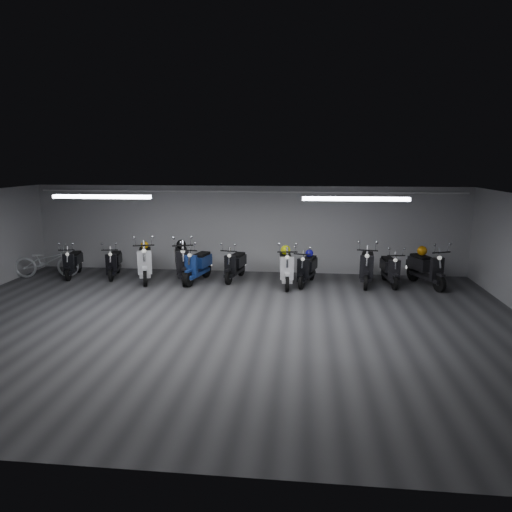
# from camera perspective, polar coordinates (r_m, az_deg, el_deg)

# --- Properties ---
(floor) EXTENTS (14.00, 10.00, 0.01)m
(floor) POSITION_cam_1_polar(r_m,az_deg,el_deg) (10.45, -4.60, -8.41)
(floor) COLOR #353537
(floor) RESTS_ON ground
(ceiling) EXTENTS (14.00, 10.00, 0.01)m
(ceiling) POSITION_cam_1_polar(r_m,az_deg,el_deg) (9.84, -4.87, 7.12)
(ceiling) COLOR slate
(ceiling) RESTS_ON ground
(back_wall) EXTENTS (14.00, 0.01, 2.80)m
(back_wall) POSITION_cam_1_polar(r_m,az_deg,el_deg) (14.92, -1.18, 3.32)
(back_wall) COLOR #A1A1A4
(back_wall) RESTS_ON ground
(front_wall) EXTENTS (14.00, 0.01, 2.80)m
(front_wall) POSITION_cam_1_polar(r_m,az_deg,el_deg) (5.45, -14.71, -12.44)
(front_wall) COLOR #A1A1A4
(front_wall) RESTS_ON ground
(fluor_strip_left) EXTENTS (2.40, 0.18, 0.08)m
(fluor_strip_left) POSITION_cam_1_polar(r_m,az_deg,el_deg) (11.72, -18.59, 6.98)
(fluor_strip_left) COLOR white
(fluor_strip_left) RESTS_ON ceiling
(fluor_strip_right) EXTENTS (2.40, 0.18, 0.08)m
(fluor_strip_right) POSITION_cam_1_polar(r_m,az_deg,el_deg) (10.73, 12.24, 6.94)
(fluor_strip_right) COLOR white
(fluor_strip_right) RESTS_ON ceiling
(conduit) EXTENTS (13.60, 0.05, 0.05)m
(conduit) POSITION_cam_1_polar(r_m,az_deg,el_deg) (14.71, -1.24, 7.98)
(conduit) COLOR white
(conduit) RESTS_ON back_wall
(scooter_0) EXTENTS (0.82, 1.66, 1.19)m
(scooter_0) POSITION_cam_1_polar(r_m,az_deg,el_deg) (15.47, -21.80, -0.26)
(scooter_0) COLOR black
(scooter_0) RESTS_ON floor
(scooter_1) EXTENTS (0.86, 1.68, 1.20)m
(scooter_1) POSITION_cam_1_polar(r_m,az_deg,el_deg) (15.00, -17.24, -0.28)
(scooter_1) COLOR black
(scooter_1) RESTS_ON floor
(scooter_2) EXTENTS (1.26, 2.12, 1.50)m
(scooter_2) POSITION_cam_1_polar(r_m,az_deg,el_deg) (14.27, -13.62, -0.05)
(scooter_2) COLOR silver
(scooter_2) RESTS_ON floor
(scooter_3) EXTENTS (1.26, 2.11, 1.49)m
(scooter_3) POSITION_cam_1_polar(r_m,az_deg,el_deg) (14.04, -9.16, -0.07)
(scooter_3) COLOR black
(scooter_3) RESTS_ON floor
(scooter_4) EXTENTS (0.98, 1.89, 1.34)m
(scooter_4) POSITION_cam_1_polar(r_m,az_deg,el_deg) (13.85, -7.25, -0.51)
(scooter_4) COLOR navy
(scooter_4) RESTS_ON floor
(scooter_5) EXTENTS (0.89, 1.75, 1.25)m
(scooter_5) POSITION_cam_1_polar(r_m,az_deg,el_deg) (13.97, -2.62, -0.51)
(scooter_5) COLOR black
(scooter_5) RESTS_ON floor
(scooter_6) EXTENTS (0.80, 1.92, 1.39)m
(scooter_6) POSITION_cam_1_polar(r_m,az_deg,el_deg) (13.36, 3.74, -0.78)
(scooter_6) COLOR white
(scooter_6) RESTS_ON floor
(scooter_7) EXTENTS (0.99, 1.77, 1.25)m
(scooter_7) POSITION_cam_1_polar(r_m,az_deg,el_deg) (13.54, 6.36, -0.95)
(scooter_7) COLOR black
(scooter_7) RESTS_ON floor
(scooter_8) EXTENTS (0.91, 1.98, 1.42)m
(scooter_8) POSITION_cam_1_polar(r_m,az_deg,el_deg) (13.81, 13.62, -0.61)
(scooter_8) COLOR black
(scooter_8) RESTS_ON floor
(scooter_9) EXTENTS (0.69, 1.70, 1.23)m
(scooter_9) POSITION_cam_1_polar(r_m,az_deg,el_deg) (13.97, 16.32, -1.02)
(scooter_9) COLOR black
(scooter_9) RESTS_ON floor
(bicycle) EXTENTS (2.01, 1.05, 1.23)m
(bicycle) POSITION_cam_1_polar(r_m,az_deg,el_deg) (15.72, -24.58, -0.22)
(bicycle) COLOR silver
(bicycle) RESTS_ON floor
(scooter_10) EXTENTS (1.26, 1.97, 1.39)m
(scooter_10) POSITION_cam_1_polar(r_m,az_deg,el_deg) (14.13, 20.42, -0.81)
(scooter_10) COLOR black
(scooter_10) RESTS_ON floor
(helmet_0) EXTENTS (0.23, 0.23, 0.23)m
(helmet_0) POSITION_cam_1_polar(r_m,az_deg,el_deg) (13.71, 6.64, 0.34)
(helmet_0) COLOR #120D99
(helmet_0) RESTS_ON scooter_7
(helmet_1) EXTENTS (0.28, 0.28, 0.28)m
(helmet_1) POSITION_cam_1_polar(r_m,az_deg,el_deg) (14.28, 19.91, 0.62)
(helmet_1) COLOR orange
(helmet_1) RESTS_ON scooter_10
(helmet_2) EXTENTS (0.23, 0.23, 0.23)m
(helmet_2) POSITION_cam_1_polar(r_m,az_deg,el_deg) (14.49, -13.66, 1.32)
(helmet_2) COLOR orange
(helmet_2) RESTS_ON scooter_2
(helmet_3) EXTENTS (0.29, 0.29, 0.29)m
(helmet_3) POSITION_cam_1_polar(r_m,az_deg,el_deg) (13.55, 3.70, 0.74)
(helmet_3) COLOR #E6F30E
(helmet_3) RESTS_ON scooter_6
(helmet_4) EXTENTS (0.29, 0.29, 0.29)m
(helmet_4) POSITION_cam_1_polar(r_m,az_deg,el_deg) (14.26, -9.27, 1.43)
(helmet_4) COLOR black
(helmet_4) RESTS_ON scooter_3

